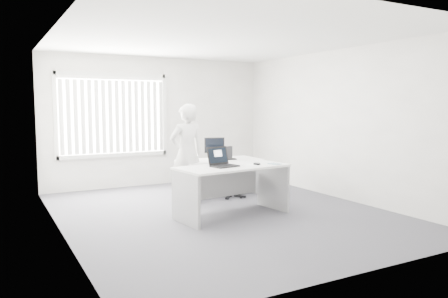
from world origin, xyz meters
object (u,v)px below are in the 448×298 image
desk_far (219,170)px  office_chair (229,181)px  laptop (225,157)px  desk_near (232,180)px  monitor (214,148)px  person (187,153)px

desk_far → office_chair: (0.14, -0.11, -0.22)m
desk_far → laptop: laptop is taller
desk_far → laptop: bearing=-115.6°
office_chair → laptop: laptop is taller
desk_near → laptop: bearing=-170.6°
laptop → monitor: 1.91m
monitor → desk_near: bearing=-94.4°
office_chair → monitor: (-0.10, 0.40, 0.62)m
office_chair → person: 1.07m
office_chair → person: size_ratio=0.54×
desk_near → office_chair: 1.51m
person → monitor: person is taller
desk_far → office_chair: 0.28m
desk_far → monitor: 0.50m
laptop → monitor: monitor is taller
person → laptop: person is taller
office_chair → monitor: monitor is taller
desk_near → desk_far: 1.52m
desk_far → person: (-0.74, -0.13, 0.37)m
office_chair → laptop: (-0.84, -1.37, 0.66)m
desk_far → monitor: bearing=81.0°
desk_near → monitor: monitor is taller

